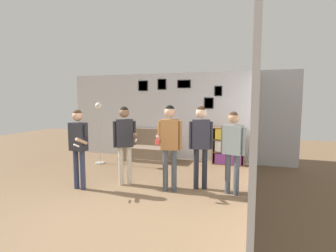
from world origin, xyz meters
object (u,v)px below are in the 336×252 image
bottle_on_floor (122,161)px  person_spectator_near_bookshelf (201,138)px  person_player_foreground_center (125,137)px  bookshelf (228,146)px  person_spectator_far_right (233,144)px  floor_lamp (99,121)px  couch (147,150)px  person_player_foreground_left (78,141)px  person_watcher_holding_cup (170,138)px

bottle_on_floor → person_spectator_near_bookshelf: bearing=-28.0°
person_player_foreground_center → bottle_on_floor: (-0.98, 1.67, -0.99)m
bookshelf → person_spectator_far_right: (0.31, -2.40, 0.49)m
bookshelf → floor_lamp: floor_lamp is taller
couch → floor_lamp: 1.71m
person_player_foreground_left → person_spectator_far_right: (3.10, 0.72, -0.02)m
person_player_foreground_center → person_watcher_holding_cup: 1.08m
floor_lamp → person_player_foreground_left: floor_lamp is taller
bookshelf → person_spectator_far_right: bearing=-82.5°
couch → bottle_on_floor: size_ratio=6.85×
person_watcher_holding_cup → bookshelf: bearing=70.7°
couch → person_spectator_far_right: bearing=-38.1°
floor_lamp → person_player_foreground_center: size_ratio=1.03×
person_player_foreground_left → person_player_foreground_center: bearing=35.7°
person_player_foreground_center → person_watcher_holding_cup: size_ratio=0.98×
bookshelf → floor_lamp: 3.84m
bookshelf → person_watcher_holding_cup: size_ratio=0.60×
bottle_on_floor → person_player_foreground_left: bearing=-85.0°
floor_lamp → person_player_foreground_center: (1.62, -1.47, -0.17)m
person_watcher_holding_cup → person_spectator_far_right: bearing=10.9°
bookshelf → person_watcher_holding_cup: (-0.92, -2.64, 0.58)m
floor_lamp → bottle_on_floor: 1.34m
bookshelf → person_player_foreground_left: 4.21m
floor_lamp → person_watcher_holding_cup: floor_lamp is taller
couch → person_player_foreground_center: 2.54m
person_player_foreground_left → person_spectator_far_right: size_ratio=1.01×
person_spectator_near_bookshelf → person_spectator_far_right: 0.68m
bottle_on_floor → floor_lamp: bearing=-163.0°
person_player_foreground_center → bottle_on_floor: bearing=120.5°
floor_lamp → person_spectator_near_bookshelf: 3.48m
person_player_foreground_center → person_spectator_far_right: bearing=3.9°
person_spectator_near_bookshelf → floor_lamp: bearing=159.7°
couch → bookshelf: 2.52m
couch → bottle_on_floor: bearing=-124.4°
person_watcher_holding_cup → bottle_on_floor: (-2.06, 1.75, -1.02)m
person_player_foreground_left → bottle_on_floor: person_player_foreground_left is taller
person_watcher_holding_cup → person_spectator_near_bookshelf: 0.67m
bottle_on_floor → person_watcher_holding_cup: bearing=-40.3°
person_player_foreground_left → person_watcher_holding_cup: bearing=14.6°
bookshelf → person_spectator_near_bookshelf: person_spectator_near_bookshelf is taller
couch → floor_lamp: size_ratio=0.86×
bookshelf → person_player_foreground_left: person_player_foreground_left is taller
bookshelf → person_player_foreground_center: person_player_foreground_center is taller
person_player_foreground_left → person_spectator_far_right: 3.18m
person_spectator_near_bookshelf → bottle_on_floor: size_ratio=7.83×
person_player_foreground_center → bottle_on_floor: person_player_foreground_center is taller
person_watcher_holding_cup → person_player_foreground_left: bearing=-165.4°
couch → person_watcher_holding_cup: bearing=-57.2°
person_player_foreground_center → person_spectator_far_right: person_player_foreground_center is taller
person_watcher_holding_cup → bottle_on_floor: bearing=139.7°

